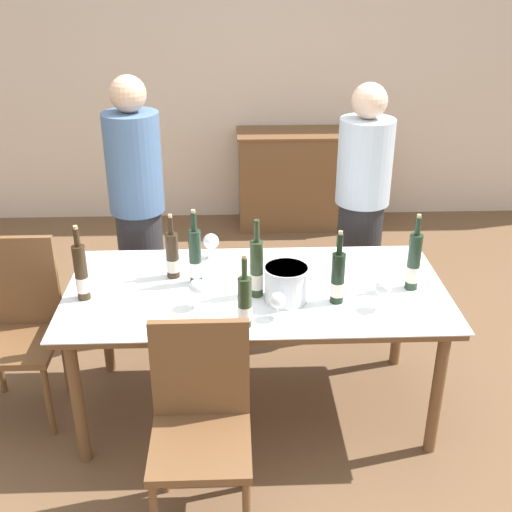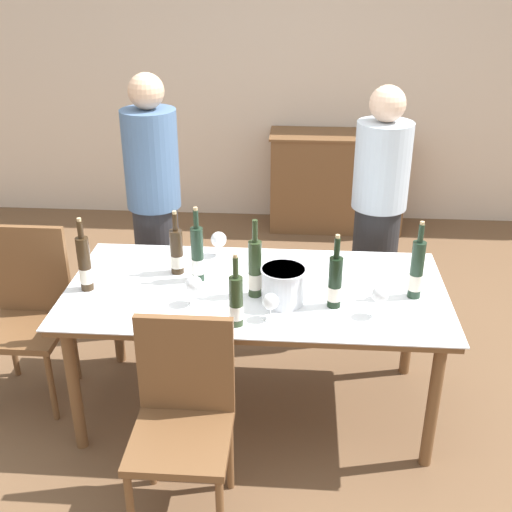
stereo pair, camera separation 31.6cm
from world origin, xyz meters
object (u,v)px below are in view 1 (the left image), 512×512
Objects in this scene: wine_bottle_2 at (256,270)px; chair_left_end at (18,318)px; dining_table at (256,299)px; wine_bottle_0 at (81,273)px; chair_near_front at (201,415)px; sideboard_cabinet at (304,179)px; wine_bottle_3 at (172,256)px; person_guest_left at (361,214)px; person_host at (138,213)px; wine_bottle_6 at (195,258)px; ice_bucket at (286,283)px; wine_glass_3 at (383,289)px; wine_bottle_1 at (338,278)px; wine_bottle_5 at (414,263)px; wine_bottle_4 at (245,302)px; wine_glass_0 at (278,301)px; wine_glass_1 at (211,242)px; wine_glass_2 at (197,288)px.

chair_left_end is (-1.25, 0.17, -0.35)m from wine_bottle_2.
wine_bottle_2 reaches higher than dining_table.
chair_near_front is (0.59, -0.63, -0.36)m from wine_bottle_0.
wine_bottle_3 is (-0.96, -2.45, 0.43)m from sideboard_cabinet.
person_host is at bearing -179.50° from person_guest_left.
wine_bottle_6 reaches higher than wine_bottle_3.
wine_glass_3 is (0.45, -0.10, 0.01)m from ice_bucket.
ice_bucket is at bearing -24.04° from wine_bottle_6.
wine_bottle_6 is (-0.44, 0.20, 0.04)m from ice_bucket.
wine_glass_3 is (0.20, -0.08, -0.02)m from wine_bottle_1.
wine_bottle_2 reaches higher than sideboard_cabinet.
chair_left_end is (-2.04, 0.12, -0.35)m from wine_bottle_5.
wine_bottle_5 is 0.24× the size of person_host.
chair_left_end reaches higher than chair_near_front.
wine_bottle_1 is 0.22× the size of person_host.
ice_bucket reaches higher than wine_glass_3.
chair_left_end is (-1.39, 0.22, -0.30)m from ice_bucket.
person_host is (0.57, 0.71, 0.30)m from chair_left_end.
wine_bottle_4 is 1.39m from person_guest_left.
person_host reaches higher than dining_table.
wine_bottle_2 is (-0.00, -0.07, 0.21)m from dining_table.
person_guest_left reaches higher than wine_bottle_0.
person_guest_left is (0.30, 0.97, -0.06)m from wine_bottle_1.
person_guest_left is at bearing 57.37° from wine_bottle_4.
wine_glass_0 is 0.14× the size of chair_near_front.
wine_glass_1 is (-0.37, 0.49, -0.00)m from ice_bucket.
sideboard_cabinet is at bearing 71.77° from wine_bottle_6.
chair_left_end is at bearing 170.88° from ice_bucket.
wine_glass_1 reaches higher than dining_table.
wine_bottle_6 is at bearing -1.54° from chair_left_end.
person_host is at bearing 135.85° from wine_glass_1.
wine_bottle_1 is 0.23× the size of person_guest_left.
wine_glass_3 is at bearing 28.94° from chair_near_front.
wine_bottle_6 is at bearing -108.23° from sideboard_cabinet.
wine_glass_2 is at bearing -106.34° from sideboard_cabinet.
wine_glass_1 is 0.63m from person_host.
wine_bottle_5 is at bearing 45.81° from wine_glass_3.
dining_table is 0.66m from wine_glass_3.
wine_bottle_4 reaches higher than sideboard_cabinet.
wine_glass_1 is 1.10m from chair_left_end.
chair_near_front is at bearing -139.74° from wine_bottle_1.
wine_bottle_3 reaches higher than wine_glass_1.
wine_glass_1 is at bearing 35.38° from wine_bottle_0.
chair_near_front is at bearing -86.79° from wine_bottle_6.
wine_glass_3 is at bearing -35.77° from wine_glass_1.
wine_glass_1 reaches higher than wine_glass_0.
wine_glass_0 is 0.51m from wine_glass_3.
wine_bottle_1 is at bearing -21.60° from dining_table.
wine_bottle_2 reaches higher than ice_bucket.
wine_glass_2 is (-0.22, 0.17, -0.02)m from wine_bottle_4.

